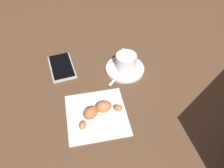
% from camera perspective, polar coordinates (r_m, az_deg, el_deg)
% --- Properties ---
extents(ground_plane, '(1.80, 1.80, 0.00)m').
position_cam_1_polar(ground_plane, '(0.71, -0.92, -2.58)').
color(ground_plane, brown).
extents(saucer, '(0.13, 0.13, 0.01)m').
position_cam_1_polar(saucer, '(0.78, 3.12, 3.68)').
color(saucer, white).
rests_on(saucer, ground).
extents(espresso_cup, '(0.09, 0.07, 0.05)m').
position_cam_1_polar(espresso_cup, '(0.76, 3.37, 5.51)').
color(espresso_cup, white).
rests_on(espresso_cup, saucer).
extents(teaspoon, '(0.13, 0.08, 0.01)m').
position_cam_1_polar(teaspoon, '(0.77, 3.28, 3.94)').
color(teaspoon, silver).
rests_on(teaspoon, saucer).
extents(sugar_packet, '(0.06, 0.04, 0.01)m').
position_cam_1_polar(sugar_packet, '(0.78, 0.78, 4.56)').
color(sugar_packet, white).
rests_on(sugar_packet, saucer).
extents(napkin, '(0.21, 0.20, 0.00)m').
position_cam_1_polar(napkin, '(0.66, -3.70, -7.34)').
color(napkin, white).
rests_on(napkin, ground).
extents(croissant, '(0.10, 0.11, 0.03)m').
position_cam_1_polar(croissant, '(0.64, -3.41, -6.38)').
color(croissant, '#BC6A41').
rests_on(croissant, napkin).
extents(cell_phone, '(0.15, 0.12, 0.01)m').
position_cam_1_polar(cell_phone, '(0.80, -12.01, 4.13)').
color(cell_phone, '#B8B9BF').
rests_on(cell_phone, ground).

